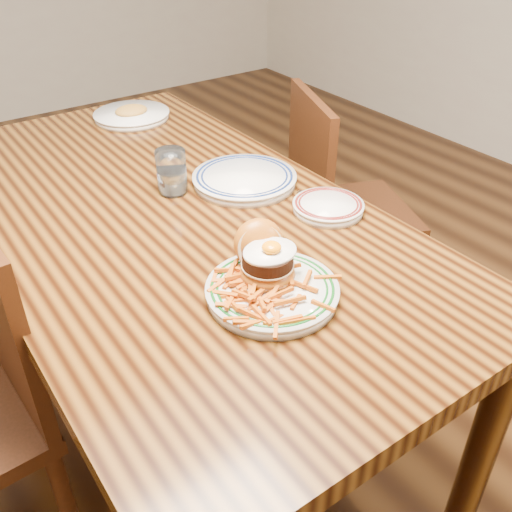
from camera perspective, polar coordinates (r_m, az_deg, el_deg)
floor at (r=1.89m, az=-6.85°, el=-15.62°), size 6.00×6.00×0.00m
table at (r=1.45m, az=-8.58°, el=1.62°), size 0.85×1.60×0.75m
chair_right at (r=2.05m, az=8.16°, el=5.19°), size 0.52×0.52×0.85m
main_plate at (r=1.09m, az=1.40°, el=-2.26°), size 0.26×0.27×0.12m
side_plate at (r=1.38m, az=7.23°, el=4.96°), size 0.17×0.18×0.03m
rear_plate at (r=1.50m, az=-1.16°, el=7.75°), size 0.27×0.27×0.03m
water_glass at (r=1.46m, az=-8.42°, el=8.09°), size 0.08×0.08×0.11m
far_plate at (r=1.99m, az=-12.33°, el=13.64°), size 0.25×0.25×0.04m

